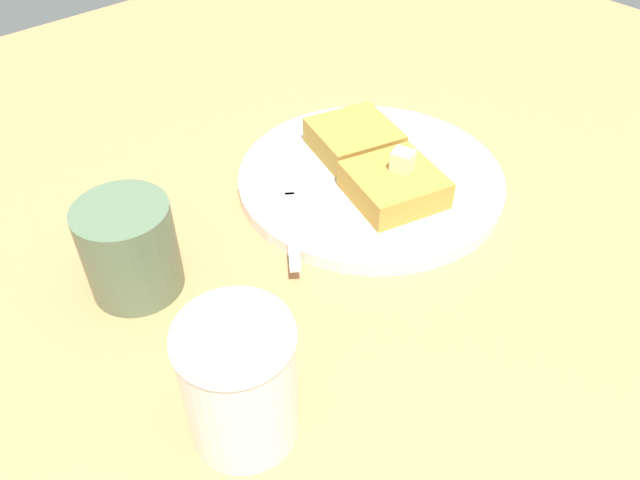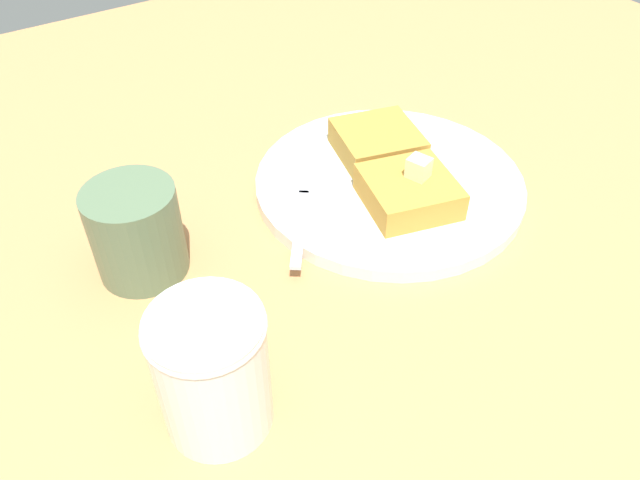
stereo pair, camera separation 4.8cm
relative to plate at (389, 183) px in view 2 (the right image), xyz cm
name	(u,v)px [view 2 (the right image)]	position (x,y,z in cm)	size (l,w,h in cm)	color
table_surface	(409,202)	(-1.48, -1.50, -2.10)	(118.07, 118.07, 2.74)	#B87B4B
plate	(389,183)	(0.00, 0.00, 0.00)	(25.35, 25.35, 1.28)	silver
toast_slice_left	(409,192)	(-3.92, 1.09, 1.87)	(7.67, 7.62, 2.65)	#BE8532
toast_slice_middle	(374,144)	(3.92, -1.09, 1.87)	(7.67, 7.62, 2.65)	#B08232
butter_pat_primary	(419,168)	(-3.91, 0.25, 4.12)	(1.84, 1.66, 1.84)	beige
fork	(306,201)	(1.33, 8.59, 0.73)	(13.63, 10.79, 0.36)	silver
syrup_jar	(213,375)	(-13.15, 24.83, 3.68)	(7.25, 7.25, 9.51)	#582709
coffee_mug	(136,231)	(3.05, 23.51, 3.22)	(9.89, 7.25, 7.86)	#51694C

